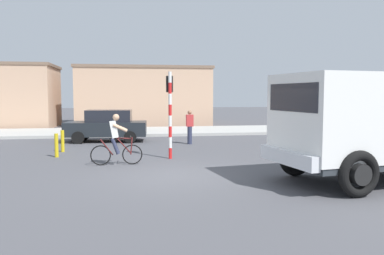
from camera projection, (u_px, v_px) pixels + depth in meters
The scene contains 11 objects.
ground_plane at pixel (177, 176), 11.40m from camera, with size 120.00×120.00×0.00m, color #4C4C51.
sidewalk_far at pixel (151, 131), 24.39m from camera, with size 80.00×5.00×0.16m, color #ADADA8.
truck_foreground at pixel (374, 121), 10.58m from camera, with size 5.73×3.43×2.90m.
cyclist at pixel (116, 139), 13.14m from camera, with size 1.73×0.50×1.72m.
traffic_light_pole at pixel (170, 103), 14.41m from camera, with size 0.24×0.43×3.20m.
car_red_near at pixel (107, 125), 19.72m from camera, with size 4.11×2.10×1.60m.
car_white_mid at pixel (330, 128), 18.28m from camera, with size 4.02×1.91×1.60m.
pedestrian_near_kerb at pixel (190, 126), 18.69m from camera, with size 0.34×0.22×1.62m.
bollard_near at pixel (56, 145), 14.79m from camera, with size 0.14×0.14×0.90m, color gold.
bollard_far at pixel (63, 141), 16.16m from camera, with size 0.14×0.14×0.90m, color gold.
building_mid_block at pixel (143, 96), 31.12m from camera, with size 10.11×6.67×4.48m.
Camera 1 is at (-1.36, -11.17, 2.37)m, focal length 36.66 mm.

